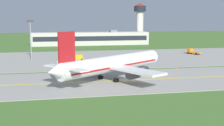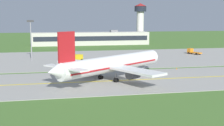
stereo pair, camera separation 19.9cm
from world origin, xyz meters
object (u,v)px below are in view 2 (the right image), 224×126
Objects in this scene: airplane_lead at (112,64)px; service_truck_fuel at (193,51)px; control_tower at (140,19)px; apron_light_mast at (31,35)px; service_truck_baggage at (76,58)px.

service_truck_fuel is (44.24, 45.87, -2.95)m from airplane_lead.
apron_light_mast is (-60.56, -66.60, -5.36)m from control_tower.
airplane_lead is 1.40× the size of control_tower.
apron_light_mast reaches higher than airplane_lead.
control_tower is 1.64× the size of apron_light_mast.
airplane_lead is 5.73× the size of service_truck_baggage.
service_truck_fuel is at bearing -84.39° from control_tower.
service_truck_baggage is 86.15m from control_tower.
control_tower reaches higher than service_truck_baggage.
service_truck_fuel is 61.34m from control_tower.
service_truck_fuel is 0.28× the size of control_tower.
apron_light_mast is at bearing 159.97° from service_truck_baggage.
service_truck_fuel is at bearing 6.06° from apron_light_mast.
service_truck_fuel is 67.27m from apron_light_mast.
apron_light_mast reaches higher than service_truck_baggage.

